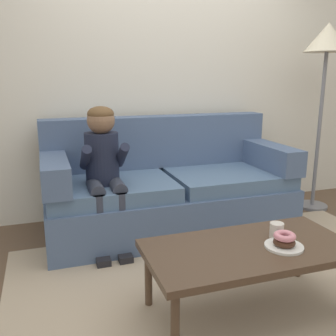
% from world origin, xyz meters
% --- Properties ---
extents(ground, '(10.00, 10.00, 0.00)m').
position_xyz_m(ground, '(0.00, 0.00, 0.00)').
color(ground, brown).
extents(wall_back, '(8.00, 0.10, 2.80)m').
position_xyz_m(wall_back, '(0.00, 1.40, 1.40)').
color(wall_back, silver).
rests_on(wall_back, ground).
extents(area_rug, '(2.91, 1.99, 0.01)m').
position_xyz_m(area_rug, '(0.00, -0.25, 0.01)').
color(area_rug, tan).
rests_on(area_rug, ground).
extents(couch, '(2.08, 0.90, 0.96)m').
position_xyz_m(couch, '(-0.14, 0.85, 0.35)').
color(couch, slate).
rests_on(couch, ground).
extents(coffee_table, '(1.16, 0.58, 0.41)m').
position_xyz_m(coffee_table, '(-0.10, -0.47, 0.37)').
color(coffee_table, '#4C3828').
rests_on(coffee_table, ground).
extents(person_child, '(0.34, 0.58, 1.10)m').
position_xyz_m(person_child, '(-0.72, 0.64, 0.67)').
color(person_child, '#1E2338').
rests_on(person_child, ground).
extents(plate, '(0.21, 0.21, 0.01)m').
position_xyz_m(plate, '(0.07, -0.55, 0.41)').
color(plate, white).
rests_on(plate, coffee_table).
extents(donut, '(0.17, 0.17, 0.04)m').
position_xyz_m(donut, '(0.07, -0.55, 0.44)').
color(donut, '#422619').
rests_on(donut, plate).
extents(donut_second, '(0.17, 0.17, 0.04)m').
position_xyz_m(donut_second, '(0.07, -0.55, 0.47)').
color(donut_second, pink).
rests_on(donut_second, donut).
extents(mug, '(0.08, 0.08, 0.09)m').
position_xyz_m(mug, '(0.10, -0.42, 0.45)').
color(mug, silver).
rests_on(mug, coffee_table).
extents(toy_controller, '(0.23, 0.09, 0.05)m').
position_xyz_m(toy_controller, '(0.22, 0.10, 0.03)').
color(toy_controller, blue).
rests_on(toy_controller, ground).
extents(floor_lamp, '(0.42, 0.42, 1.80)m').
position_xyz_m(floor_lamp, '(1.44, 0.88, 1.55)').
color(floor_lamp, slate).
rests_on(floor_lamp, ground).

